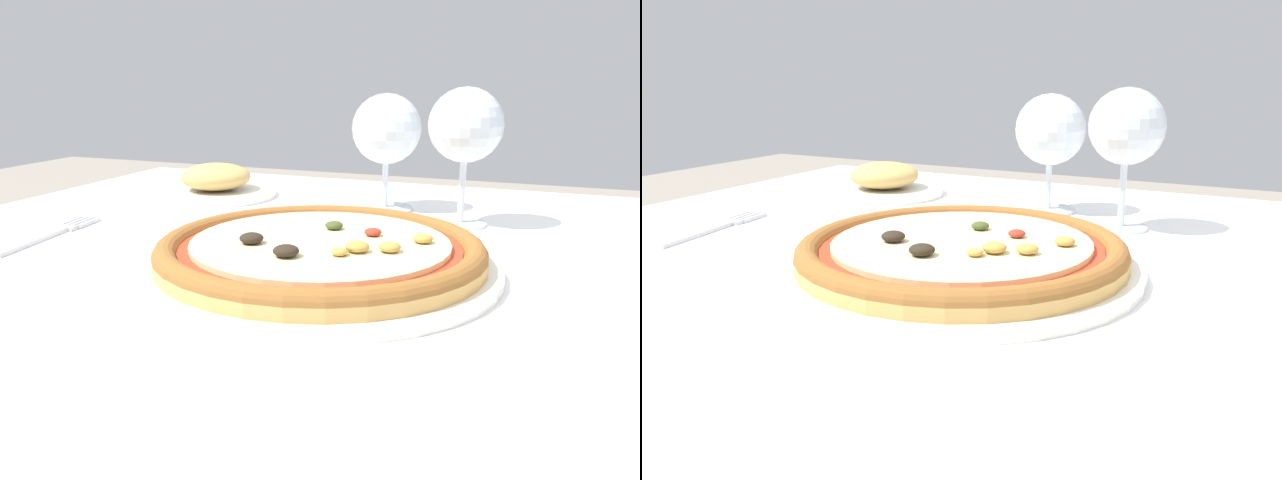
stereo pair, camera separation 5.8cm
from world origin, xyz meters
The scene contains 6 objects.
dining_table centered at (0.00, 0.00, 0.66)m, with size 1.20×0.97×0.75m.
pizza_plate centered at (-0.08, -0.01, 0.77)m, with size 0.33×0.33×0.04m.
fork centered at (-0.41, 0.00, 0.75)m, with size 0.04×0.17×0.00m.
wine_glass_far_left centered at (0.02, 0.22, 0.87)m, with size 0.09×0.09×0.16m.
wine_glass_far_right centered at (-0.09, 0.27, 0.86)m, with size 0.09×0.09×0.15m.
side_plate centered at (-0.35, 0.27, 0.77)m, with size 0.18×0.18×0.05m.
Camera 1 is at (0.12, -0.53, 0.93)m, focal length 35.00 mm.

